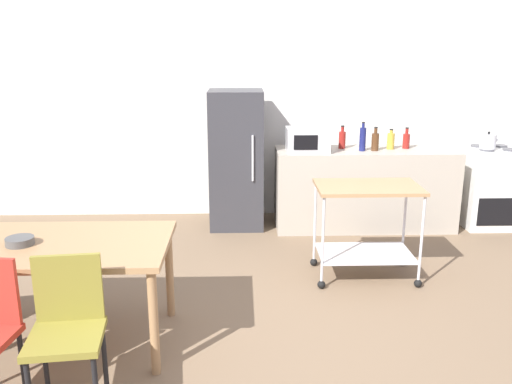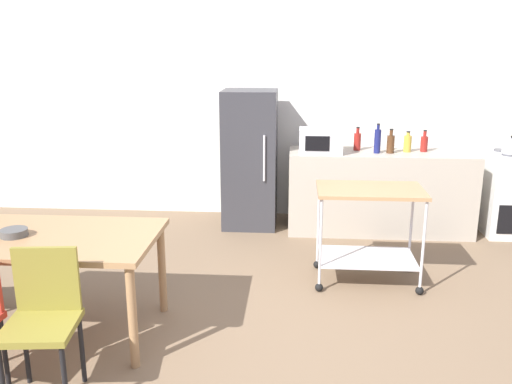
# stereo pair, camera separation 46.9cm
# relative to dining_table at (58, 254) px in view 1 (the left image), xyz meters

# --- Properties ---
(ground_plane) EXTENTS (12.00, 12.00, 0.00)m
(ground_plane) POSITION_rel_dining_table_xyz_m (1.74, -0.13, -0.67)
(ground_plane) COLOR brown
(back_wall) EXTENTS (8.40, 0.12, 2.90)m
(back_wall) POSITION_rel_dining_table_xyz_m (1.74, 3.07, 0.78)
(back_wall) COLOR silver
(back_wall) RESTS_ON ground_plane
(kitchen_counter) EXTENTS (2.00, 0.64, 0.90)m
(kitchen_counter) POSITION_rel_dining_table_xyz_m (2.64, 2.47, -0.22)
(kitchen_counter) COLOR #A89E8E
(kitchen_counter) RESTS_ON ground_plane
(dining_table) EXTENTS (1.50, 0.90, 0.75)m
(dining_table) POSITION_rel_dining_table_xyz_m (0.00, 0.00, 0.00)
(dining_table) COLOR #A37A51
(dining_table) RESTS_ON ground_plane
(chair_olive) EXTENTS (0.44, 0.44, 0.89)m
(chair_olive) POSITION_rel_dining_table_xyz_m (0.26, -0.69, -0.15)
(chair_olive) COLOR olive
(chair_olive) RESTS_ON ground_plane
(stove_oven) EXTENTS (0.60, 0.61, 0.92)m
(stove_oven) POSITION_rel_dining_table_xyz_m (4.09, 2.49, -0.22)
(stove_oven) COLOR white
(stove_oven) RESTS_ON ground_plane
(refrigerator) EXTENTS (0.60, 0.63, 1.55)m
(refrigerator) POSITION_rel_dining_table_xyz_m (1.19, 2.57, 0.10)
(refrigerator) COLOR #333338
(refrigerator) RESTS_ON ground_plane
(kitchen_cart) EXTENTS (0.91, 0.57, 0.85)m
(kitchen_cart) POSITION_rel_dining_table_xyz_m (2.35, 1.08, -0.10)
(kitchen_cart) COLOR #A37A51
(kitchen_cart) RESTS_ON ground_plane
(microwave) EXTENTS (0.46, 0.35, 0.26)m
(microwave) POSITION_rel_dining_table_xyz_m (1.97, 2.38, 0.36)
(microwave) COLOR silver
(microwave) RESTS_ON kitchen_counter
(bottle_wine) EXTENTS (0.08, 0.08, 0.26)m
(bottle_wine) POSITION_rel_dining_table_xyz_m (2.38, 2.55, 0.33)
(bottle_wine) COLOR maroon
(bottle_wine) RESTS_ON kitchen_counter
(bottle_soda) EXTENTS (0.07, 0.07, 0.32)m
(bottle_soda) POSITION_rel_dining_table_xyz_m (2.58, 2.40, 0.37)
(bottle_soda) COLOR navy
(bottle_soda) RESTS_ON kitchen_counter
(bottle_vinegar) EXTENTS (0.08, 0.08, 0.26)m
(bottle_vinegar) POSITION_rel_dining_table_xyz_m (2.72, 2.41, 0.33)
(bottle_vinegar) COLOR #4C2D19
(bottle_vinegar) RESTS_ON kitchen_counter
(bottle_olive_oil) EXTENTS (0.08, 0.08, 0.23)m
(bottle_olive_oil) POSITION_rel_dining_table_xyz_m (2.92, 2.49, 0.33)
(bottle_olive_oil) COLOR gold
(bottle_olive_oil) RESTS_ON kitchen_counter
(bottle_sesame_oil) EXTENTS (0.08, 0.08, 0.24)m
(bottle_sesame_oil) POSITION_rel_dining_table_xyz_m (3.10, 2.53, 0.32)
(bottle_sesame_oil) COLOR maroon
(bottle_sesame_oil) RESTS_ON kitchen_counter
(fruit_bowl) EXTENTS (0.18, 0.18, 0.05)m
(fruit_bowl) POSITION_rel_dining_table_xyz_m (-0.23, -0.04, 0.11)
(fruit_bowl) COLOR #4C4C4C
(fruit_bowl) RESTS_ON dining_table
(kettle) EXTENTS (0.24, 0.17, 0.19)m
(kettle) POSITION_rel_dining_table_xyz_m (3.97, 2.39, 0.33)
(kettle) COLOR silver
(kettle) RESTS_ON stove_oven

